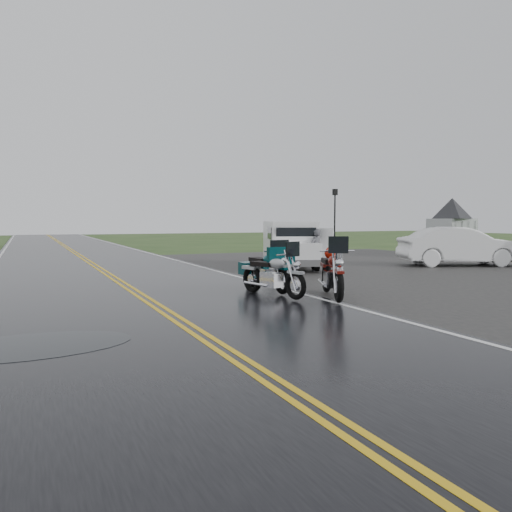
{
  "coord_description": "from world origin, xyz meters",
  "views": [
    {
      "loc": [
        -2.57,
        -9.6,
        1.93
      ],
      "look_at": [
        2.8,
        2.0,
        1.0
      ],
      "focal_mm": 35.0,
      "sensor_mm": 36.0,
      "label": 1
    }
  ],
  "objects": [
    {
      "name": "person_at_van",
      "position": [
        7.16,
        6.15,
        0.79
      ],
      "size": [
        0.67,
        0.56,
        1.58
      ],
      "primitive_type": "imported",
      "rotation": [
        0.0,
        0.0,
        3.5
      ],
      "color": "#525257",
      "rests_on": "ground"
    },
    {
      "name": "lamp_post_far_right",
      "position": [
        14.11,
        15.3,
        1.9
      ],
      "size": [
        0.33,
        0.33,
        3.79
      ],
      "primitive_type": null,
      "color": "black",
      "rests_on": "ground"
    },
    {
      "name": "motorcycle_teal",
      "position": [
        3.23,
        1.38,
        0.69
      ],
      "size": [
        0.93,
        2.35,
        1.37
      ],
      "primitive_type": null,
      "rotation": [
        0.0,
        0.0,
        0.04
      ],
      "color": "#05373D",
      "rests_on": "ground"
    },
    {
      "name": "ground",
      "position": [
        0.0,
        0.0,
        0.0
      ],
      "size": [
        120.0,
        120.0,
        0.0
      ],
      "primitive_type": "plane",
      "color": "#2D471E",
      "rests_on": "ground"
    },
    {
      "name": "visitor_center",
      "position": [
        20.0,
        12.0,
        2.4
      ],
      "size": [
        16.0,
        10.0,
        4.8
      ],
      "primitive_type": null,
      "color": "#A8AAAD",
      "rests_on": "ground"
    },
    {
      "name": "parking_pad",
      "position": [
        11.0,
        5.0,
        0.01
      ],
      "size": [
        14.0,
        24.0,
        0.03
      ],
      "primitive_type": "cube",
      "color": "black",
      "rests_on": "ground"
    },
    {
      "name": "road",
      "position": [
        0.0,
        10.0,
        0.02
      ],
      "size": [
        8.0,
        100.0,
        0.04
      ],
      "primitive_type": "cube",
      "color": "black",
      "rests_on": "ground"
    },
    {
      "name": "van_white",
      "position": [
        5.77,
        6.67,
        0.95
      ],
      "size": [
        3.42,
        5.19,
        1.91
      ],
      "primitive_type": null,
      "rotation": [
        0.0,
        0.0,
        -0.36
      ],
      "color": "white",
      "rests_on": "ground"
    },
    {
      "name": "motorcycle_red",
      "position": [
        3.78,
        -0.31,
        0.74
      ],
      "size": [
        1.86,
        2.65,
        1.47
      ],
      "primitive_type": null,
      "rotation": [
        0.0,
        0.0,
        -0.43
      ],
      "color": "#5E100A",
      "rests_on": "ground"
    },
    {
      "name": "sedan_white",
      "position": [
        13.84,
        5.64,
        0.8
      ],
      "size": [
        5.13,
        3.48,
        1.6
      ],
      "primitive_type": "imported",
      "rotation": [
        0.0,
        0.0,
        1.16
      ],
      "color": "white",
      "rests_on": "ground"
    },
    {
      "name": "motorcycle_silver",
      "position": [
        3.12,
        0.49,
        0.67
      ],
      "size": [
        1.32,
        2.4,
        1.34
      ],
      "primitive_type": null,
      "rotation": [
        0.0,
        0.0,
        0.23
      ],
      "color": "#AEB1B6",
      "rests_on": "ground"
    }
  ]
}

